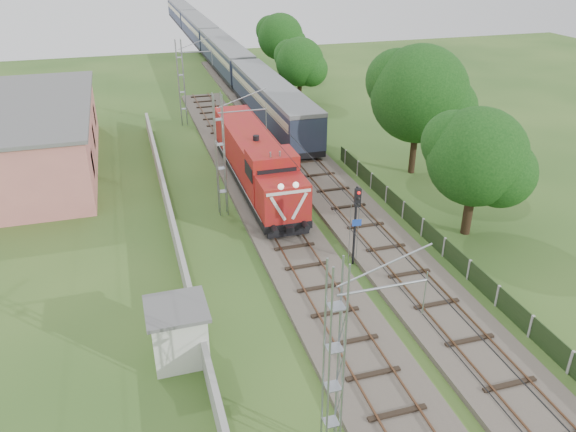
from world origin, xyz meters
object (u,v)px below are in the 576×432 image
object	(u,v)px
locomotive	(255,160)
coach_rake	(210,40)
signal_post	(356,213)
relay_hut	(179,332)

from	to	relation	value
locomotive	coach_rake	world-z (taller)	locomotive
coach_rake	signal_post	bearing A→B (deg)	-92.14
coach_rake	relay_hut	world-z (taller)	coach_rake
coach_rake	relay_hut	xyz separation A→B (m)	(-12.40, -65.50, -1.20)
locomotive	signal_post	xyz separation A→B (m)	(2.74, -11.71, 1.00)
locomotive	relay_hut	xyz separation A→B (m)	(-7.40, -16.70, -0.88)
locomotive	coach_rake	distance (m)	49.06
coach_rake	signal_post	size ratio (longest dim) A/B	19.55
signal_post	locomotive	bearing A→B (deg)	103.18
signal_post	coach_rake	bearing A→B (deg)	87.86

